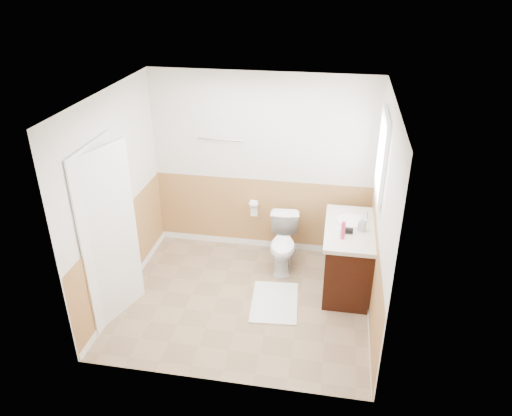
% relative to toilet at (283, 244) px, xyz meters
% --- Properties ---
extents(floor, '(3.00, 3.00, 0.00)m').
position_rel_toilet_xyz_m(floor, '(-0.37, -0.82, -0.35)').
color(floor, '#8C7051').
rests_on(floor, ground).
extents(ceiling, '(3.00, 3.00, 0.00)m').
position_rel_toilet_xyz_m(ceiling, '(-0.37, -0.82, 2.15)').
color(ceiling, white).
rests_on(ceiling, floor).
extents(wall_back, '(3.00, 0.00, 3.00)m').
position_rel_toilet_xyz_m(wall_back, '(-0.37, 0.48, 0.90)').
color(wall_back, silver).
rests_on(wall_back, floor).
extents(wall_front, '(3.00, 0.00, 3.00)m').
position_rel_toilet_xyz_m(wall_front, '(-0.37, -2.12, 0.90)').
color(wall_front, silver).
rests_on(wall_front, floor).
extents(wall_left, '(0.00, 3.00, 3.00)m').
position_rel_toilet_xyz_m(wall_left, '(-1.87, -0.82, 0.90)').
color(wall_left, silver).
rests_on(wall_left, floor).
extents(wall_right, '(0.00, 3.00, 3.00)m').
position_rel_toilet_xyz_m(wall_right, '(1.13, -0.82, 0.90)').
color(wall_right, silver).
rests_on(wall_right, floor).
extents(wainscot_back, '(3.00, 0.00, 3.00)m').
position_rel_toilet_xyz_m(wainscot_back, '(-0.37, 0.47, 0.15)').
color(wainscot_back, tan).
rests_on(wainscot_back, floor).
extents(wainscot_front, '(3.00, 0.00, 3.00)m').
position_rel_toilet_xyz_m(wainscot_front, '(-0.37, -2.11, 0.15)').
color(wainscot_front, tan).
rests_on(wainscot_front, floor).
extents(wainscot_left, '(0.00, 2.60, 2.60)m').
position_rel_toilet_xyz_m(wainscot_left, '(-1.86, -0.82, 0.15)').
color(wainscot_left, tan).
rests_on(wainscot_left, floor).
extents(wainscot_right, '(0.00, 2.60, 2.60)m').
position_rel_toilet_xyz_m(wainscot_right, '(1.12, -0.82, 0.15)').
color(wainscot_right, tan).
rests_on(wainscot_right, floor).
extents(toilet, '(0.44, 0.71, 0.70)m').
position_rel_toilet_xyz_m(toilet, '(0.00, 0.00, 0.00)').
color(toilet, white).
rests_on(toilet, floor).
extents(bath_mat, '(0.61, 0.84, 0.02)m').
position_rel_toilet_xyz_m(bath_mat, '(0.00, -0.81, -0.34)').
color(bath_mat, white).
rests_on(bath_mat, floor).
extents(vanity_cabinet, '(0.55, 1.10, 0.80)m').
position_rel_toilet_xyz_m(vanity_cabinet, '(0.84, -0.30, 0.05)').
color(vanity_cabinet, black).
rests_on(vanity_cabinet, floor).
extents(vanity_knob_left, '(0.03, 0.03, 0.03)m').
position_rel_toilet_xyz_m(vanity_knob_left, '(0.54, -0.40, 0.20)').
color(vanity_knob_left, '#B7B8BE').
rests_on(vanity_knob_left, vanity_cabinet).
extents(vanity_knob_right, '(0.03, 0.03, 0.03)m').
position_rel_toilet_xyz_m(vanity_knob_right, '(0.54, -0.20, 0.20)').
color(vanity_knob_right, silver).
rests_on(vanity_knob_right, vanity_cabinet).
extents(countertop, '(0.60, 1.15, 0.05)m').
position_rel_toilet_xyz_m(countertop, '(0.83, -0.30, 0.48)').
color(countertop, beige).
rests_on(countertop, vanity_cabinet).
extents(sink_basin, '(0.36, 0.36, 0.02)m').
position_rel_toilet_xyz_m(sink_basin, '(0.84, -0.15, 0.51)').
color(sink_basin, white).
rests_on(sink_basin, countertop).
extents(faucet, '(0.02, 0.02, 0.14)m').
position_rel_toilet_xyz_m(faucet, '(1.02, -0.15, 0.57)').
color(faucet, silver).
rests_on(faucet, countertop).
extents(lotion_bottle, '(0.05, 0.05, 0.22)m').
position_rel_toilet_xyz_m(lotion_bottle, '(0.74, -0.58, 0.61)').
color(lotion_bottle, '#CA345B').
rests_on(lotion_bottle, countertop).
extents(soap_dispenser, '(0.10, 0.10, 0.17)m').
position_rel_toilet_xyz_m(soap_dispenser, '(0.96, -0.36, 0.59)').
color(soap_dispenser, '#99A2AC').
rests_on(soap_dispenser, countertop).
extents(hair_dryer_body, '(0.14, 0.07, 0.07)m').
position_rel_toilet_xyz_m(hair_dryer_body, '(0.79, -0.44, 0.54)').
color(hair_dryer_body, black).
rests_on(hair_dryer_body, countertop).
extents(hair_dryer_handle, '(0.03, 0.03, 0.07)m').
position_rel_toilet_xyz_m(hair_dryer_handle, '(0.76, -0.38, 0.51)').
color(hair_dryer_handle, black).
rests_on(hair_dryer_handle, countertop).
extents(mirror_panel, '(0.02, 0.35, 0.90)m').
position_rel_toilet_xyz_m(mirror_panel, '(1.11, 0.28, 1.20)').
color(mirror_panel, silver).
rests_on(mirror_panel, wall_right).
extents(window_frame, '(0.04, 0.80, 1.00)m').
position_rel_toilet_xyz_m(window_frame, '(1.10, -0.23, 1.40)').
color(window_frame, white).
rests_on(window_frame, wall_right).
extents(window_glass, '(0.01, 0.70, 0.90)m').
position_rel_toilet_xyz_m(window_glass, '(1.12, -0.23, 1.40)').
color(window_glass, white).
rests_on(window_glass, wall_right).
extents(door, '(0.29, 0.78, 2.04)m').
position_rel_toilet_xyz_m(door, '(-1.77, -1.27, 0.67)').
color(door, white).
rests_on(door, wall_left).
extents(door_frame, '(0.02, 0.92, 2.10)m').
position_rel_toilet_xyz_m(door_frame, '(-1.85, -1.27, 0.68)').
color(door_frame, white).
rests_on(door_frame, wall_left).
extents(door_knob, '(0.06, 0.06, 0.06)m').
position_rel_toilet_xyz_m(door_knob, '(-1.71, -0.94, 0.60)').
color(door_knob, silver).
rests_on(door_knob, door).
extents(towel_bar, '(0.62, 0.02, 0.02)m').
position_rel_toilet_xyz_m(towel_bar, '(-0.92, 0.43, 1.25)').
color(towel_bar, silver).
rests_on(towel_bar, wall_back).
extents(tp_holder_bar, '(0.14, 0.02, 0.02)m').
position_rel_toilet_xyz_m(tp_holder_bar, '(-0.47, 0.41, 0.35)').
color(tp_holder_bar, silver).
rests_on(tp_holder_bar, wall_back).
extents(tp_roll, '(0.10, 0.11, 0.11)m').
position_rel_toilet_xyz_m(tp_roll, '(-0.47, 0.41, 0.35)').
color(tp_roll, white).
rests_on(tp_roll, tp_holder_bar).
extents(tp_sheet, '(0.10, 0.01, 0.16)m').
position_rel_toilet_xyz_m(tp_sheet, '(-0.47, 0.41, 0.24)').
color(tp_sheet, white).
rests_on(tp_sheet, tp_roll).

